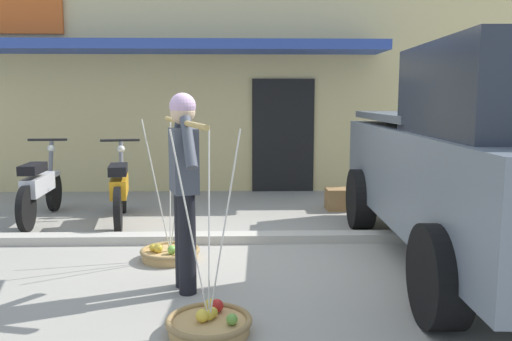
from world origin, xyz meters
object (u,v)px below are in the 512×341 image
(motorcycle_second_in_row, at_px, (120,189))
(wooden_crate, at_px, (341,199))
(motorcycle_nearest_shop, at_px, (40,188))
(fruit_basket_right_side, at_px, (209,322))
(parked_truck, at_px, (495,164))
(fruit_vendor, at_px, (184,178))
(fruit_basket_left_side, at_px, (170,252))

(motorcycle_second_in_row, bearing_deg, wooden_crate, 13.20)
(motorcycle_nearest_shop, relative_size, motorcycle_second_in_row, 1.01)
(fruit_basket_right_side, bearing_deg, wooden_crate, 67.21)
(motorcycle_second_in_row, relative_size, parked_truck, 0.38)
(fruit_vendor, bearing_deg, wooden_crate, 58.66)
(motorcycle_nearest_shop, bearing_deg, wooden_crate, 8.18)
(motorcycle_second_in_row, height_order, wooden_crate, motorcycle_second_in_row)
(fruit_vendor, xyz_separation_m, fruit_basket_left_side, (-0.25, 0.85, -0.90))
(motorcycle_nearest_shop, bearing_deg, fruit_vendor, -49.63)
(fruit_basket_right_side, bearing_deg, fruit_basket_left_side, 106.62)
(parked_truck, bearing_deg, fruit_basket_right_side, -153.17)
(fruit_basket_left_side, distance_m, fruit_basket_right_side, 1.78)
(fruit_basket_left_side, height_order, motorcycle_second_in_row, fruit_basket_left_side)
(parked_truck, bearing_deg, fruit_basket_left_side, 173.37)
(fruit_basket_left_side, bearing_deg, motorcycle_second_in_row, 118.00)
(motorcycle_nearest_shop, bearing_deg, fruit_basket_right_side, -54.41)
(fruit_basket_left_side, relative_size, parked_truck, 0.30)
(fruit_vendor, height_order, parked_truck, parked_truck)
(fruit_vendor, bearing_deg, motorcycle_nearest_shop, 130.37)
(fruit_basket_left_side, relative_size, motorcycle_nearest_shop, 0.80)
(fruit_basket_right_side, relative_size, motorcycle_second_in_row, 0.80)
(fruit_basket_left_side, distance_m, motorcycle_second_in_row, 1.92)
(fruit_vendor, relative_size, motorcycle_second_in_row, 0.96)
(fruit_basket_right_side, xyz_separation_m, parked_truck, (2.64, 1.34, 0.95))
(fruit_basket_right_side, height_order, wooden_crate, fruit_basket_right_side)
(motorcycle_nearest_shop, bearing_deg, motorcycle_second_in_row, -6.38)
(fruit_basket_right_side, relative_size, parked_truck, 0.30)
(motorcycle_nearest_shop, relative_size, parked_truck, 0.38)
(fruit_basket_right_side, xyz_separation_m, wooden_crate, (1.72, 4.09, 0.08))
(parked_truck, bearing_deg, wooden_crate, 108.53)
(motorcycle_second_in_row, distance_m, wooden_crate, 3.21)
(fruit_basket_left_side, height_order, parked_truck, parked_truck)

